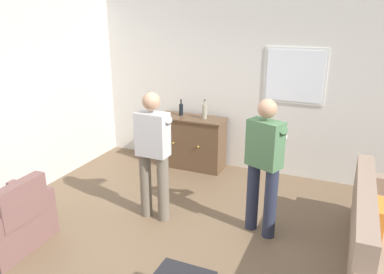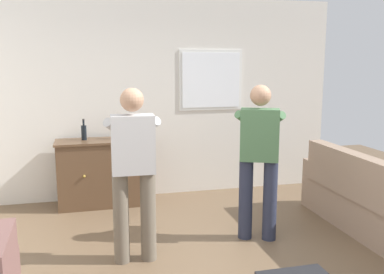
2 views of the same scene
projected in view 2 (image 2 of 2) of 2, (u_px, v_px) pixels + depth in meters
name	position (u px, v px, depth m)	size (l,w,h in m)	color
wall_back_with_window	(158.00, 98.00, 6.10)	(5.20, 0.15, 2.80)	silver
couch	(373.00, 207.00, 4.69)	(0.57, 2.37, 0.92)	gray
sideboard_cabinet	(102.00, 173.00, 5.72)	(1.17, 0.49, 0.89)	brown
bottle_wine_green	(84.00, 132.00, 5.63)	(0.07, 0.07, 0.28)	black
bottle_liquor_amber	(118.00, 130.00, 5.69)	(0.08, 0.08, 0.32)	gray
person_standing_left	(133.00, 167.00, 4.03)	(0.56, 0.48, 1.68)	#6B6051
person_standing_right	(259.00, 155.00, 4.55)	(0.51, 0.52, 1.68)	#282D42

